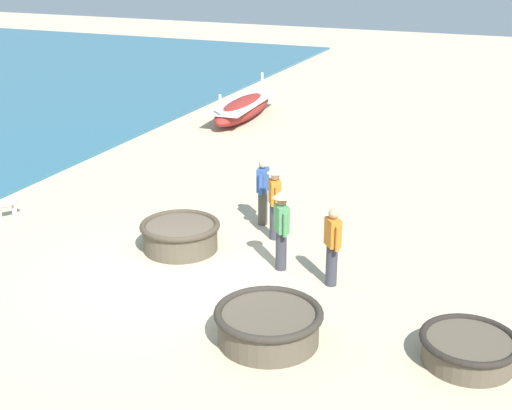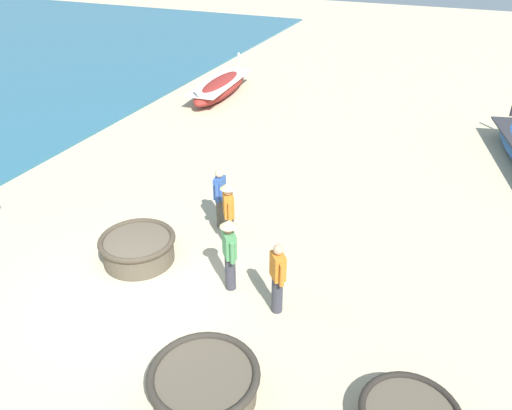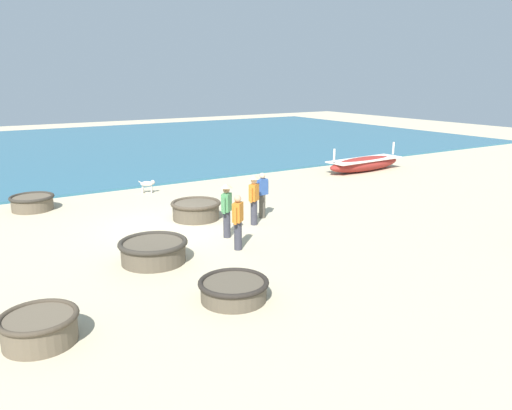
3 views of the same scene
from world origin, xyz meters
TOP-DOWN VIEW (x-y plane):
  - ground_plane at (0.00, 0.00)m, footprint 80.00×80.00m
  - sea at (-20.26, 4.00)m, footprint 28.00×52.00m
  - coracle_front_left at (-0.55, 1.06)m, footprint 1.70×1.70m
  - coracle_nearest at (5.35, -4.88)m, footprint 1.42×1.42m
  - coracle_beside_post at (-4.78, -3.48)m, footprint 1.54×1.54m
  - coracle_upturned at (2.56, -1.65)m, footprint 1.80×1.80m
  - coracle_center at (5.66, -1.00)m, footprint 1.55×1.55m
  - long_boat_ochre_hull at (-4.06, 12.25)m, footprint 1.51×4.83m
  - fisherman_standing_right at (2.90, 0.71)m, footprint 0.39×0.42m
  - fisherman_crouching at (1.77, 0.98)m, footprint 0.39×0.43m
  - fisherman_with_hat at (1.08, 2.36)m, footprint 0.37×0.46m
  - fisherman_standing_left at (0.52, 3.04)m, footprint 0.26×0.53m
  - dog at (-5.16, 1.05)m, footprint 0.41×0.63m

SIDE VIEW (x-z plane):
  - ground_plane at x=0.00m, z-range 0.00..0.00m
  - sea at x=-20.26m, z-range 0.00..0.10m
  - coracle_center at x=5.66m, z-range 0.02..0.48m
  - coracle_beside_post at x=-4.78m, z-range 0.02..0.56m
  - coracle_nearest at x=5.35m, z-range 0.02..0.58m
  - coracle_upturned at x=2.56m, z-range 0.03..0.62m
  - coracle_front_left at x=-0.55m, z-range 0.03..0.64m
  - dog at x=-5.16m, z-range 0.10..0.64m
  - long_boat_ochre_hull at x=-4.06m, z-range -0.28..1.04m
  - fisherman_standing_right at x=2.90m, z-range 0.05..1.62m
  - fisherman_standing_left at x=0.52m, z-range 0.05..1.62m
  - fisherman_crouching at x=1.77m, z-range 0.12..1.79m
  - fisherman_with_hat at x=1.08m, z-range 0.12..1.79m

